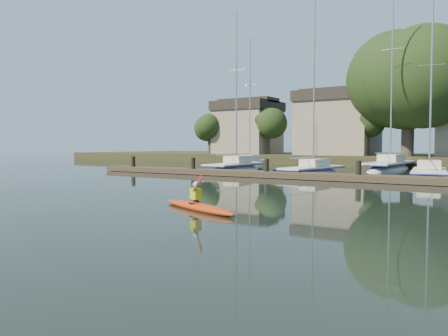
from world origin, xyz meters
The scene contains 9 objects.
ground centered at (0.00, 0.00, 0.00)m, with size 160.00×160.00×0.00m, color black.
kayak centered at (1.77, -0.22, 0.15)m, with size 3.90×1.99×1.28m.
dock centered at (0.00, 14.00, 0.20)m, with size 34.00×2.00×1.80m.
sailboat_1 centered at (-8.40, 18.93, -0.19)m, with size 2.61×8.80×14.23m.
sailboat_2 centered at (-1.38, 17.87, -0.17)m, with size 2.99×8.53×13.83m.
sailboat_3 centered at (6.21, 18.22, -0.18)m, with size 2.94×7.83×12.32m.
sailboat_5 centered at (-11.24, 26.28, -0.17)m, with size 2.74×8.54×13.89m.
sailboat_6 centered at (1.90, 27.32, -0.20)m, with size 2.96×11.15×17.54m.
shore centered at (1.61, 40.29, 3.23)m, with size 90.00×25.25×12.75m.
Camera 1 is at (10.08, -11.60, 2.10)m, focal length 35.00 mm.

